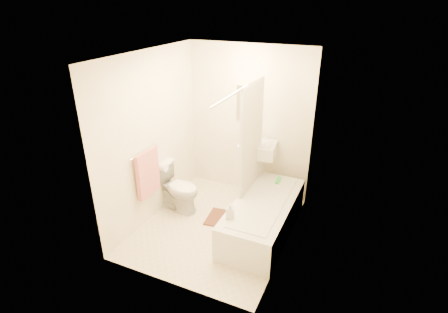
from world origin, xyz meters
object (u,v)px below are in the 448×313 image
at_px(sink, 257,169).
at_px(bathtub, 263,217).
at_px(soap_bottle, 230,211).
at_px(toilet, 177,188).
at_px(bath_mat, 228,219).

relative_size(sink, bathtub, 0.63).
xyz_separation_m(sink, soap_bottle, (0.11, -1.31, 0.05)).
bearing_deg(toilet, sink, -44.40).
relative_size(sink, bath_mat, 1.77).
bearing_deg(bathtub, toilet, 179.10).
distance_m(bathtub, bath_mat, 0.60).
relative_size(toilet, bathtub, 0.43).
bearing_deg(toilet, bathtub, -82.53).
bearing_deg(sink, toilet, -150.58).
bearing_deg(bathtub, sink, 115.88).
xyz_separation_m(toilet, bath_mat, (0.83, 0.02, -0.35)).
bearing_deg(sink, soap_bottle, -93.07).
distance_m(bath_mat, soap_bottle, 0.85).
bearing_deg(bath_mat, sink, 76.82).
relative_size(bath_mat, soap_bottle, 2.88).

